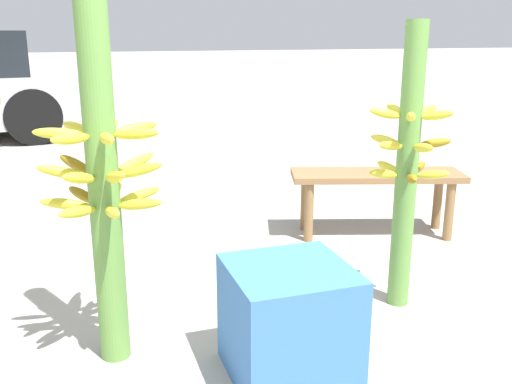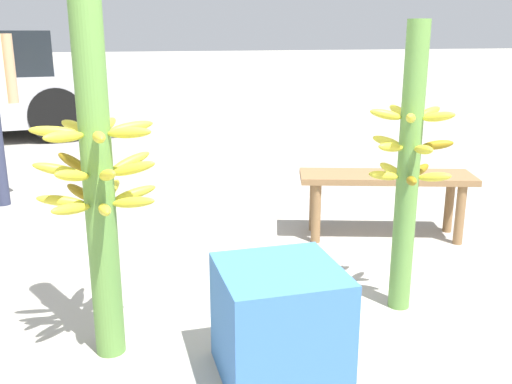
% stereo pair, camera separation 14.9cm
% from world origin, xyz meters
% --- Properties ---
extents(ground_plane, '(80.00, 80.00, 0.00)m').
position_xyz_m(ground_plane, '(0.00, 0.00, 0.00)').
color(ground_plane, '#9E998E').
extents(banana_stalk_left, '(0.49, 0.49, 1.60)m').
position_xyz_m(banana_stalk_left, '(-0.74, 0.37, 0.81)').
color(banana_stalk_left, '#5B8C3D').
rests_on(banana_stalk_left, ground_plane).
extents(banana_stalk_center, '(0.40, 0.40, 1.39)m').
position_xyz_m(banana_stalk_center, '(0.67, 0.42, 0.72)').
color(banana_stalk_center, '#5B8C3D').
rests_on(banana_stalk_center, ground_plane).
extents(market_bench, '(1.17, 0.65, 0.43)m').
position_xyz_m(market_bench, '(1.07, 1.36, 0.35)').
color(market_bench, olive).
rests_on(market_bench, ground_plane).
extents(produce_crate, '(0.46, 0.46, 0.46)m').
position_xyz_m(produce_crate, '(-0.09, 0.01, 0.23)').
color(produce_crate, '#386BB2').
rests_on(produce_crate, ground_plane).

